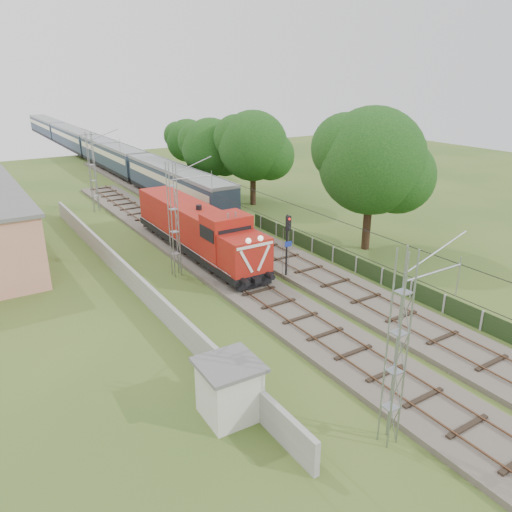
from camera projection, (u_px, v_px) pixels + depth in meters
ground at (317, 335)px, 27.35m from camera, size 140.00×140.00×0.00m
track_main at (250, 287)px, 32.82m from camera, size 4.20×70.00×0.45m
track_side at (222, 226)px, 45.60m from camera, size 4.20×80.00×0.45m
catenary at (174, 220)px, 33.93m from camera, size 3.31×70.00×8.00m
boundary_wall at (128, 275)px, 33.31m from camera, size 0.25×40.00×1.50m
fence at (382, 276)px, 33.52m from camera, size 0.12×32.00×1.20m
locomotive at (197, 228)px, 38.19m from camera, size 2.98×17.01×4.32m
coach_rake at (90, 145)px, 79.00m from camera, size 2.97×88.51×3.43m
signal_post at (288, 236)px, 33.46m from camera, size 0.51×0.40×4.62m
relay_hut at (229, 389)px, 20.54m from camera, size 2.53×2.53×2.53m
tree_a at (373, 162)px, 38.12m from camera, size 8.65×8.24×11.21m
tree_b at (254, 147)px, 51.69m from camera, size 7.61×7.25×9.86m
tree_c at (211, 148)px, 55.32m from camera, size 6.77×6.45×8.78m
tree_d at (188, 141)px, 66.06m from camera, size 5.90×5.62×7.65m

